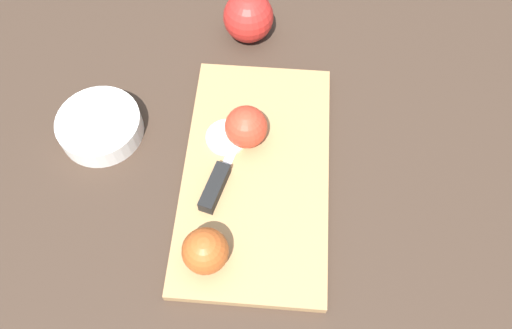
{
  "coord_description": "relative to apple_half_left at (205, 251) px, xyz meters",
  "views": [
    {
      "loc": [
        -0.36,
        -0.03,
        0.71
      ],
      "look_at": [
        0.0,
        0.0,
        0.04
      ],
      "focal_mm": 35.0,
      "sensor_mm": 36.0,
      "label": 1
    }
  ],
  "objects": [
    {
      "name": "ground_plane",
      "position": [
        0.15,
        -0.06,
        -0.05
      ],
      "size": [
        4.0,
        4.0,
        0.0
      ],
      "primitive_type": "plane",
      "color": "#38281E"
    },
    {
      "name": "cutting_board",
      "position": [
        0.15,
        -0.06,
        -0.04
      ],
      "size": [
        0.41,
        0.23,
        0.02
      ],
      "color": "#A37A4C",
      "rests_on": "ground_plane"
    },
    {
      "name": "apple_half_left",
      "position": [
        0.0,
        0.0,
        0.0
      ],
      "size": [
        0.07,
        0.07,
        0.07
      ],
      "rotation": [
        0.0,
        0.0,
        5.7
      ],
      "color": "#AD4C1E",
      "rests_on": "cutting_board"
    },
    {
      "name": "apple_half_right",
      "position": [
        0.21,
        -0.04,
        0.0
      ],
      "size": [
        0.07,
        0.07,
        0.07
      ],
      "rotation": [
        0.0,
        0.0,
        5.64
      ],
      "color": "red",
      "rests_on": "cutting_board"
    },
    {
      "name": "knife",
      "position": [
        0.11,
        0.0,
        -0.02
      ],
      "size": [
        0.17,
        0.06,
        0.02
      ],
      "rotation": [
        0.0,
        0.0,
        -0.26
      ],
      "color": "silver",
      "rests_on": "cutting_board"
    },
    {
      "name": "apple_slice",
      "position": [
        0.2,
        -0.0,
        -0.03
      ],
      "size": [
        0.07,
        0.07,
        0.01
      ],
      "color": "#EFE5C6",
      "rests_on": "cutting_board"
    },
    {
      "name": "apple_whole",
      "position": [
        0.44,
        -0.02,
        -0.0
      ],
      "size": [
        0.09,
        0.09,
        0.1
      ],
      "color": "red",
      "rests_on": "ground_plane"
    },
    {
      "name": "bowl",
      "position": [
        0.21,
        0.21,
        -0.03
      ],
      "size": [
        0.14,
        0.14,
        0.04
      ],
      "color": "silver",
      "rests_on": "ground_plane"
    }
  ]
}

